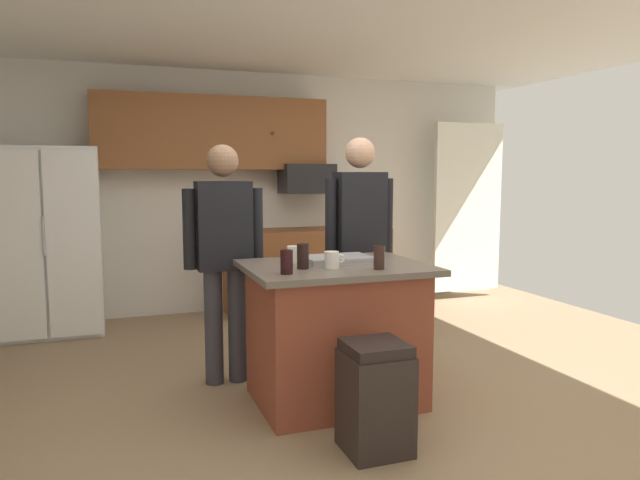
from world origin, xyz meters
TOP-DOWN VIEW (x-y plane):
  - floor at (0.00, 0.00)m, footprint 7.04×7.04m
  - ceiling at (0.00, 0.00)m, footprint 7.04×7.04m
  - back_wall at (0.00, 2.80)m, footprint 6.40×0.10m
  - french_door_window_panel at (2.60, 2.40)m, footprint 0.90×0.06m
  - cabinet_run_upper at (-0.40, 2.60)m, footprint 2.40×0.38m
  - cabinet_run_lower at (0.60, 2.48)m, footprint 1.80×0.63m
  - refrigerator at (-2.00, 2.38)m, footprint 0.94×0.76m
  - microwave_over_range at (0.60, 2.50)m, footprint 0.56×0.40m
  - kitchen_island at (-0.07, -0.11)m, footprint 1.17×0.91m
  - person_guest_left at (-0.69, 0.50)m, footprint 0.57×0.23m
  - person_guest_right at (0.40, 0.59)m, footprint 0.57×0.24m
  - glass_dark_ale at (0.11, -0.37)m, footprint 0.07×0.07m
  - mug_ceramic_white at (-0.30, 0.07)m, footprint 0.13×0.09m
  - mug_blue_stoneware at (-0.15, -0.24)m, footprint 0.13×0.09m
  - tumbler_amber at (-0.33, -0.20)m, footprint 0.08×0.08m
  - glass_pilsner at (-0.48, -0.34)m, footprint 0.07×0.07m
  - serving_tray at (-0.03, -0.03)m, footprint 0.44×0.30m
  - trash_bin at (-0.13, -0.84)m, footprint 0.34×0.34m

SIDE VIEW (x-z plane):
  - floor at x=0.00m, z-range 0.00..0.00m
  - trash_bin at x=-0.13m, z-range 0.00..0.61m
  - cabinet_run_lower at x=0.60m, z-range 0.00..0.90m
  - kitchen_island at x=-0.07m, z-range 0.01..0.93m
  - refrigerator at x=-2.00m, z-range 0.00..1.75m
  - serving_tray at x=-0.03m, z-range 0.92..0.96m
  - mug_blue_stoneware at x=-0.15m, z-range 0.92..1.03m
  - mug_ceramic_white at x=-0.30m, z-range 0.92..1.03m
  - person_guest_left at x=-0.69m, z-range 0.14..1.85m
  - glass_pilsner at x=-0.48m, z-range 0.92..1.06m
  - glass_dark_ale at x=0.11m, z-range 0.92..1.07m
  - tumbler_amber at x=-0.33m, z-range 0.92..1.08m
  - person_guest_right at x=0.40m, z-range 0.15..1.94m
  - french_door_window_panel at x=2.60m, z-range 0.10..2.10m
  - back_wall at x=0.00m, z-range 0.00..2.60m
  - microwave_over_range at x=0.60m, z-range 1.29..1.61m
  - cabinet_run_upper at x=-0.40m, z-range 1.55..2.30m
  - ceiling at x=0.00m, z-range 2.60..2.60m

